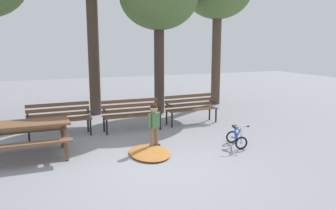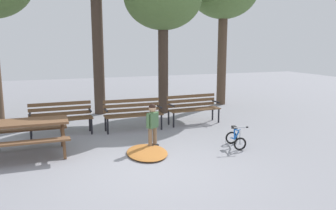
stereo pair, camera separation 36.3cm
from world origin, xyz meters
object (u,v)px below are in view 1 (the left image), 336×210
object	(u,v)px
park_bench_right	(191,106)
kids_bicycle	(236,138)
picnic_table	(24,131)
park_bench_left	(132,112)
child_standing	(154,122)
park_bench_far_left	(59,117)

from	to	relation	value
park_bench_right	kids_bicycle	xyz separation A→B (m)	(-0.05, -2.54, -0.31)
picnic_table	kids_bicycle	bearing A→B (deg)	-12.03
park_bench_left	child_standing	xyz separation A→B (m)	(0.02, -1.74, 0.09)
park_bench_right	kids_bicycle	world-z (taller)	park_bench_right
picnic_table	child_standing	xyz separation A→B (m)	(2.75, -0.34, 0.01)
park_bench_right	child_standing	distance (m)	2.67
park_bench_left	picnic_table	bearing A→B (deg)	-152.76
park_bench_right	child_standing	size ratio (longest dim) A/B	1.58
picnic_table	kids_bicycle	xyz separation A→B (m)	(4.57, -0.97, -0.39)
park_bench_right	kids_bicycle	size ratio (longest dim) A/B	2.70
picnic_table	park_bench_right	bearing A→B (deg)	18.70
picnic_table	child_standing	size ratio (longest dim) A/B	1.76
picnic_table	park_bench_left	bearing A→B (deg)	27.24
child_standing	park_bench_far_left	bearing A→B (deg)	135.44
picnic_table	park_bench_left	size ratio (longest dim) A/B	1.12
park_bench_far_left	child_standing	size ratio (longest dim) A/B	1.56
park_bench_left	kids_bicycle	size ratio (longest dim) A/B	2.67
child_standing	kids_bicycle	distance (m)	1.97
park_bench_far_left	park_bench_left	distance (m)	1.91
kids_bicycle	picnic_table	bearing A→B (deg)	167.97
park_bench_left	park_bench_right	xyz separation A→B (m)	(1.89, 0.16, 0.00)
park_bench_right	park_bench_far_left	bearing A→B (deg)	-179.85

